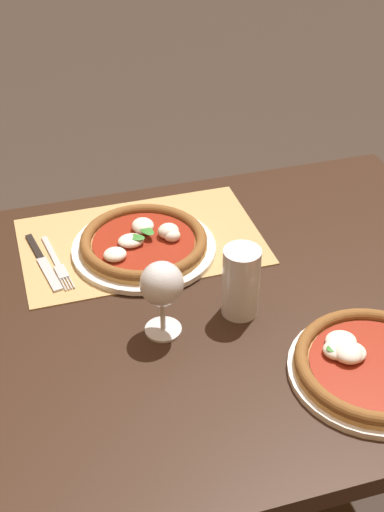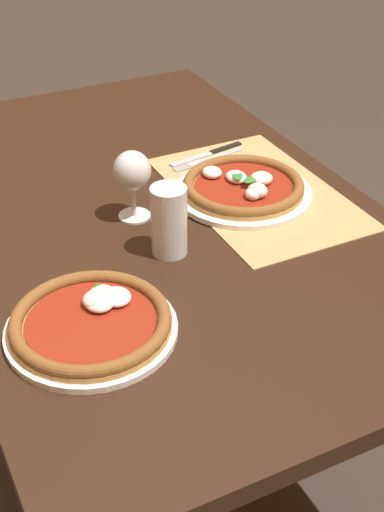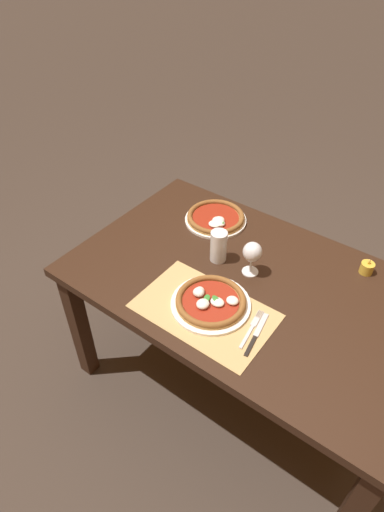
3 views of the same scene
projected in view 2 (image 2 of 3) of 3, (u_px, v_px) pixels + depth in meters
The scene contains 9 objects.
ground_plane at pixel (158, 434), 2.00m from camera, with size 24.00×24.00×0.00m, color #382D26.
dining_table at pixel (151, 241), 1.63m from camera, with size 1.49×0.92×0.74m.
paper_placemat at pixel (257, 192), 1.63m from camera, with size 0.52×0.33×0.00m, color tan.
pizza_near at pixel (243, 187), 1.60m from camera, with size 0.31×0.31×0.05m.
pizza_far at pixel (92, 322), 1.22m from camera, with size 0.30×0.30×0.05m.
wine_glass at pixel (132, 173), 1.48m from camera, with size 0.08×0.08×0.16m.
pint_glass at pixel (169, 222), 1.39m from camera, with size 0.07×0.07×0.15m.
fork at pixel (208, 160), 1.76m from camera, with size 0.04×0.20×0.00m.
knife at pixel (206, 154), 1.78m from camera, with size 0.05×0.21×0.01m.
Camera 2 is at (-1.27, 0.52, 1.54)m, focal length 50.00 mm.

